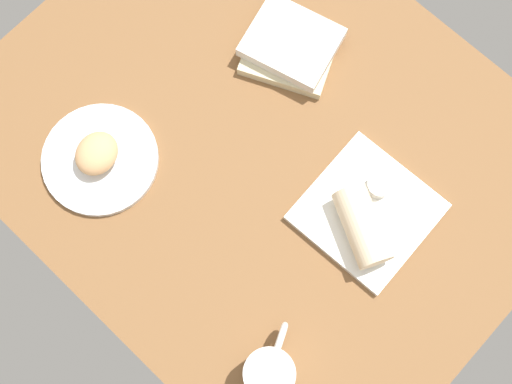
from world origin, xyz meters
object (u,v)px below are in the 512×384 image
(round_plate, at_px, (100,159))
(book_stack, at_px, (290,49))
(scone_pastry, at_px, (97,153))
(breakfast_wrap, at_px, (362,226))
(coffee_mug, at_px, (270,372))
(square_plate, at_px, (367,212))
(sauce_cup, at_px, (379,185))

(round_plate, distance_m, book_stack, 0.43)
(scone_pastry, distance_m, book_stack, 0.43)
(breakfast_wrap, bearing_deg, scone_pastry, 144.68)
(book_stack, relative_size, coffee_mug, 1.62)
(scone_pastry, relative_size, book_stack, 0.41)
(coffee_mug, bearing_deg, scone_pastry, 172.33)
(round_plate, relative_size, square_plate, 1.00)
(round_plate, relative_size, breakfast_wrap, 1.55)
(sauce_cup, relative_size, book_stack, 0.21)
(breakfast_wrap, height_order, coffee_mug, coffee_mug)
(scone_pastry, bearing_deg, round_plate, -48.70)
(round_plate, height_order, scone_pastry, scone_pastry)
(sauce_cup, bearing_deg, breakfast_wrap, -71.19)
(round_plate, height_order, square_plate, square_plate)
(round_plate, bearing_deg, book_stack, 74.50)
(sauce_cup, bearing_deg, book_stack, 163.42)
(round_plate, bearing_deg, scone_pastry, 131.30)
(coffee_mug, bearing_deg, breakfast_wrap, 99.65)
(scone_pastry, height_order, square_plate, scone_pastry)
(square_plate, xyz_separation_m, sauce_cup, (-0.02, 0.05, 0.02))
(square_plate, relative_size, sauce_cup, 4.86)
(round_plate, relative_size, coffee_mug, 1.70)
(breakfast_wrap, bearing_deg, coffee_mug, -142.82)
(round_plate, xyz_separation_m, scone_pastry, (-0.00, 0.00, 0.03))
(book_stack, bearing_deg, scone_pastry, -105.66)
(book_stack, bearing_deg, square_plate, -23.20)
(coffee_mug, bearing_deg, square_plate, 100.71)
(round_plate, relative_size, scone_pastry, 2.53)
(scone_pastry, xyz_separation_m, breakfast_wrap, (0.46, 0.24, 0.01))
(sauce_cup, distance_m, coffee_mug, 0.40)
(scone_pastry, xyz_separation_m, coffee_mug, (0.51, -0.07, 0.01))
(square_plate, relative_size, book_stack, 1.04)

